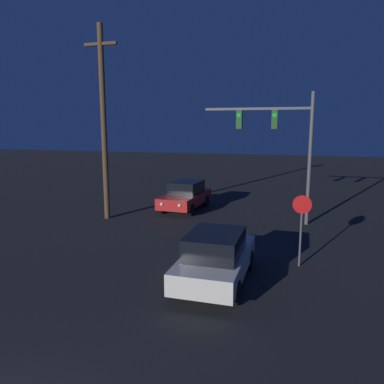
% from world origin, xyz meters
% --- Properties ---
extents(car_near, '(1.88, 4.33, 1.62)m').
position_xyz_m(car_near, '(1.96, 7.43, 0.82)').
color(car_near, beige).
rests_on(car_near, ground_plane).
extents(car_far, '(2.06, 4.41, 1.62)m').
position_xyz_m(car_far, '(-2.00, 16.88, 0.82)').
color(car_far, '#B21E1E').
rests_on(car_far, ground_plane).
extents(traffic_signal_mast, '(5.22, 0.30, 6.33)m').
position_xyz_m(traffic_signal_mast, '(3.35, 15.44, 4.23)').
color(traffic_signal_mast, '#4C4C51').
rests_on(traffic_signal_mast, ground_plane).
extents(stop_sign, '(0.62, 0.07, 2.48)m').
position_xyz_m(stop_sign, '(4.41, 9.55, 1.70)').
color(stop_sign, '#4C4C51').
rests_on(stop_sign, ground_plane).
extents(utility_pole, '(1.74, 0.28, 9.63)m').
position_xyz_m(utility_pole, '(-5.31, 13.78, 4.98)').
color(utility_pole, '#4C3823').
rests_on(utility_pole, ground_plane).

